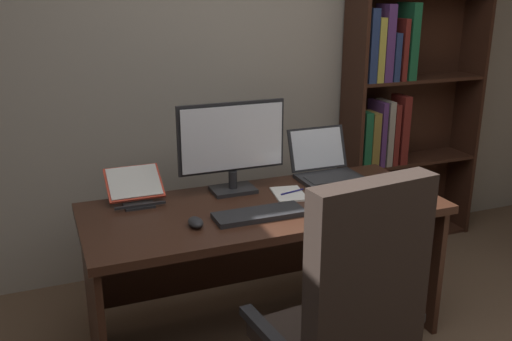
{
  "coord_description": "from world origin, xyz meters",
  "views": [
    {
      "loc": [
        -1.16,
        -1.34,
        1.73
      ],
      "look_at": [
        -0.25,
        0.95,
        0.92
      ],
      "focal_mm": 39.76,
      "sensor_mm": 36.0,
      "label": 1
    }
  ],
  "objects": [
    {
      "name": "bookshelf",
      "position": [
        1.09,
        1.78,
        1.14
      ],
      "size": [
        0.97,
        0.28,
        2.27
      ],
      "color": "#381E14",
      "rests_on": "ground"
    },
    {
      "name": "open_binder",
      "position": [
        0.31,
        0.82,
        0.74
      ],
      "size": [
        0.49,
        0.3,
        0.02
      ],
      "rotation": [
        0.0,
        0.0,
        0.02
      ],
      "color": "orange",
      "rests_on": "desk"
    },
    {
      "name": "laptop",
      "position": [
        0.29,
        1.25,
        0.78
      ],
      "size": [
        0.34,
        0.34,
        0.25
      ],
      "color": "#232326",
      "rests_on": "desk"
    },
    {
      "name": "keyboard",
      "position": [
        -0.26,
        0.87,
        0.74
      ],
      "size": [
        0.42,
        0.15,
        0.02
      ],
      "primitive_type": "cube",
      "color": "#232326",
      "rests_on": "desk"
    },
    {
      "name": "pen",
      "position": [
        0.0,
        1.08,
        0.74
      ],
      "size": [
        0.14,
        0.04,
        0.01
      ],
      "primitive_type": "cylinder",
      "rotation": [
        0.0,
        1.57,
        0.22
      ],
      "color": "navy",
      "rests_on": "notepad"
    },
    {
      "name": "notepad",
      "position": [
        -0.02,
        1.08,
        0.73
      ],
      "size": [
        0.18,
        0.23,
        0.01
      ],
      "primitive_type": "cube",
      "rotation": [
        0.0,
        0.0,
        -0.17
      ],
      "color": "white",
      "rests_on": "desk"
    },
    {
      "name": "wall_back",
      "position": [
        0.0,
        1.99,
        1.43
      ],
      "size": [
        5.09,
        0.12,
        2.85
      ],
      "primitive_type": "cube",
      "color": "#A89E8E",
      "rests_on": "ground"
    },
    {
      "name": "office_chair",
      "position": [
        -0.17,
        0.24,
        0.47
      ],
      "size": [
        0.65,
        0.6,
        1.12
      ],
      "rotation": [
        0.0,
        0.0,
        0.11
      ],
      "color": "#232326",
      "rests_on": "ground"
    },
    {
      "name": "monitor",
      "position": [
        -0.26,
        1.24,
        0.96
      ],
      "size": [
        0.56,
        0.16,
        0.46
      ],
      "color": "#232326",
      "rests_on": "desk"
    },
    {
      "name": "computer_mouse",
      "position": [
        -0.56,
        0.87,
        0.74
      ],
      "size": [
        0.06,
        0.1,
        0.04
      ],
      "primitive_type": "ellipsoid",
      "color": "#232326",
      "rests_on": "desk"
    },
    {
      "name": "reading_stand_with_book",
      "position": [
        -0.75,
        1.29,
        0.8
      ],
      "size": [
        0.27,
        0.25,
        0.15
      ],
      "color": "#232326",
      "rests_on": "desk"
    },
    {
      "name": "desk",
      "position": [
        -0.19,
        1.08,
        0.53
      ],
      "size": [
        1.72,
        0.72,
        0.72
      ],
      "color": "#381E14",
      "rests_on": "ground"
    }
  ]
}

